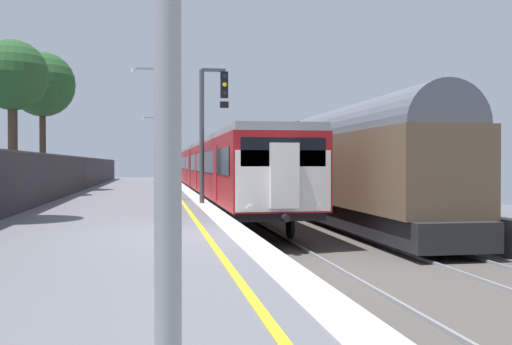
{
  "coord_description": "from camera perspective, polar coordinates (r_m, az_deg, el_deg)",
  "views": [
    {
      "loc": [
        -1.41,
        -12.55,
        1.49
      ],
      "look_at": [
        1.69,
        5.65,
        1.22
      ],
      "focal_mm": 41.89,
      "sensor_mm": 36.0,
      "label": 1
    }
  ],
  "objects": [
    {
      "name": "freight_train_adjacent_track",
      "position": [
        37.54,
        1.89,
        0.91
      ],
      "size": [
        2.6,
        46.17,
        4.65
      ],
      "color": "#232326",
      "rests_on": "ground"
    },
    {
      "name": "ground",
      "position": [
        13.35,
        8.21,
        -8.22
      ],
      "size": [
        17.4,
        110.0,
        1.21
      ],
      "color": "slate"
    },
    {
      "name": "background_tree_left",
      "position": [
        29.93,
        -22.22,
        8.36
      ],
      "size": [
        3.25,
        3.25,
        7.22
      ],
      "color": "#473323",
      "rests_on": "ground"
    },
    {
      "name": "commuter_train_at_platform",
      "position": [
        36.2,
        -4.1,
        0.47
      ],
      "size": [
        2.83,
        40.45,
        3.81
      ],
      "color": "maroon",
      "rests_on": "ground"
    },
    {
      "name": "platform_lamp_mid",
      "position": [
        24.86,
        -9.51,
        4.86
      ],
      "size": [
        2.0,
        0.2,
        5.48
      ],
      "color": "#93999E",
      "rests_on": "ground"
    },
    {
      "name": "signal_gantry",
      "position": [
        22.67,
        -4.52,
        5.09
      ],
      "size": [
        1.1,
        0.24,
        5.09
      ],
      "color": "#47474C",
      "rests_on": "ground"
    },
    {
      "name": "background_tree_right",
      "position": [
        35.7,
        -19.77,
        7.71
      ],
      "size": [
        3.62,
        3.7,
        7.77
      ],
      "color": "#473323",
      "rests_on": "ground"
    },
    {
      "name": "platform_lamp_far",
      "position": [
        46.56,
        -9.57,
        2.75
      ],
      "size": [
        2.0,
        0.2,
        5.15
      ],
      "color": "#93999E",
      "rests_on": "ground"
    }
  ]
}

